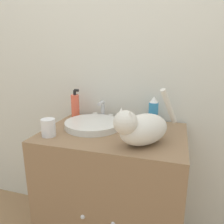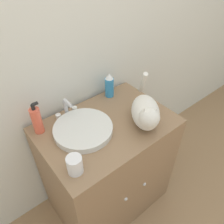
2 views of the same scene
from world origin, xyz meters
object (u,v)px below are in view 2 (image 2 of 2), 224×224
object	(u,v)px
cat	(146,112)
spray_bottle	(109,85)
cup	(75,165)
soap_bottle	(37,120)

from	to	relation	value
cat	spray_bottle	size ratio (longest dim) A/B	2.12
cat	cup	bearing A→B (deg)	-48.49
cat	spray_bottle	world-z (taller)	cat
soap_bottle	cup	distance (m)	0.36
spray_bottle	soap_bottle	bearing A→B (deg)	-177.34
cat	cup	xyz separation A→B (m)	(-0.49, -0.03, -0.04)
cat	spray_bottle	bearing A→B (deg)	-144.52
cat	soap_bottle	world-z (taller)	cat
cat	spray_bottle	xyz separation A→B (m)	(0.02, 0.35, -0.01)
cup	soap_bottle	bearing A→B (deg)	92.60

